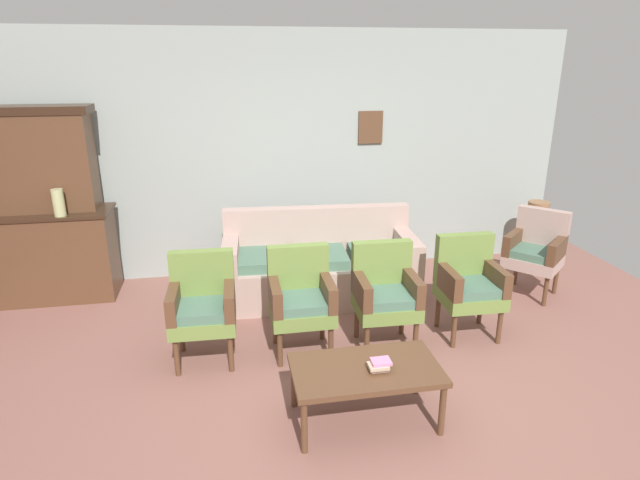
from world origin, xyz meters
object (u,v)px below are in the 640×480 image
object	(u,v)px
wingback_chair_by_fireplace	(536,249)
book_stack_on_table	(379,365)
floral_couch	(320,267)
floor_vase_by_wall	(535,234)
armchair_near_cabinet	(469,282)
armchair_by_doorway	(203,303)
armchair_near_couch_end	(385,291)
vase_on_cabinet	(59,203)
side_cabinet	(58,255)
armchair_row_middle	(301,296)
coffee_table	(366,373)

from	to	relation	value
wingback_chair_by_fireplace	book_stack_on_table	xyz separation A→B (m)	(-2.22, -1.76, -0.04)
floral_couch	floor_vase_by_wall	xyz separation A→B (m)	(2.68, 0.38, 0.07)
armchair_near_cabinet	floor_vase_by_wall	distance (m)	2.07
armchair_near_cabinet	book_stack_on_table	xyz separation A→B (m)	(-1.15, -1.08, -0.04)
armchair_by_doorway	armchair_near_couch_end	distance (m)	1.53
armchair_by_doorway	armchair_near_cabinet	size ratio (longest dim) A/B	1.00
vase_on_cabinet	wingback_chair_by_fireplace	size ratio (longest dim) A/B	0.30
armchair_near_couch_end	book_stack_on_table	distance (m)	1.09
side_cabinet	floor_vase_by_wall	world-z (taller)	side_cabinet
armchair_near_cabinet	book_stack_on_table	distance (m)	1.58
wingback_chair_by_fireplace	armchair_by_doorway	bearing A→B (deg)	-168.50
vase_on_cabinet	floor_vase_by_wall	world-z (taller)	vase_on_cabinet
wingback_chair_by_fireplace	book_stack_on_table	size ratio (longest dim) A/B	5.84
side_cabinet	floral_couch	bearing A→B (deg)	-10.26
side_cabinet	vase_on_cabinet	size ratio (longest dim) A/B	4.32
floor_vase_by_wall	wingback_chair_by_fireplace	bearing A→B (deg)	-121.90
armchair_row_middle	coffee_table	size ratio (longest dim) A/B	0.90
book_stack_on_table	floor_vase_by_wall	world-z (taller)	floor_vase_by_wall
vase_on_cabinet	coffee_table	distance (m)	3.47
armchair_near_couch_end	floor_vase_by_wall	world-z (taller)	armchair_near_couch_end
armchair_row_middle	wingback_chair_by_fireplace	bearing A→B (deg)	15.15
floor_vase_by_wall	book_stack_on_table	bearing A→B (deg)	-137.11
vase_on_cabinet	book_stack_on_table	bearing A→B (deg)	-43.41
side_cabinet	wingback_chair_by_fireplace	distance (m)	4.96
armchair_near_cabinet	coffee_table	distance (m)	1.61
side_cabinet	armchair_row_middle	xyz separation A→B (m)	(2.31, -1.52, 0.03)
wingback_chair_by_fireplace	floral_couch	bearing A→B (deg)	171.38
floral_couch	wingback_chair_by_fireplace	xyz separation A→B (m)	(2.24, -0.34, 0.17)
wingback_chair_by_fireplace	floor_vase_by_wall	bearing A→B (deg)	58.10
wingback_chair_by_fireplace	book_stack_on_table	distance (m)	2.83
side_cabinet	armchair_near_cabinet	size ratio (longest dim) A/B	1.28
armchair_row_middle	wingback_chair_by_fireplace	size ratio (longest dim) A/B	1.00
armchair_by_doorway	armchair_near_cabinet	xyz separation A→B (m)	(2.32, 0.01, 0.00)
armchair_near_couch_end	floral_couch	bearing A→B (deg)	109.15
side_cabinet	floor_vase_by_wall	size ratio (longest dim) A/B	1.44
armchair_by_doorway	coffee_table	world-z (taller)	armchair_by_doorway
armchair_row_middle	armchair_near_couch_end	distance (m)	0.73
armchair_by_doorway	book_stack_on_table	size ratio (longest dim) A/B	5.84
armchair_near_cabinet	floor_vase_by_wall	world-z (taller)	armchair_near_cabinet
floral_couch	vase_on_cabinet	bearing A→B (deg)	173.27
side_cabinet	floral_couch	world-z (taller)	side_cabinet
vase_on_cabinet	armchair_by_doorway	bearing A→B (deg)	-44.27
floral_couch	coffee_table	xyz separation A→B (m)	(-0.06, -2.06, 0.05)
armchair_near_couch_end	floor_vase_by_wall	size ratio (longest dim) A/B	1.13
vase_on_cabinet	armchair_row_middle	size ratio (longest dim) A/B	0.30
coffee_table	floor_vase_by_wall	bearing A→B (deg)	41.59
vase_on_cabinet	floral_couch	distance (m)	2.64
armchair_near_cabinet	wingback_chair_by_fireplace	distance (m)	1.27
book_stack_on_table	wingback_chair_by_fireplace	bearing A→B (deg)	38.39
coffee_table	book_stack_on_table	bearing A→B (deg)	-28.02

